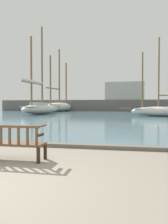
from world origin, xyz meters
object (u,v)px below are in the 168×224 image
(sailboat_distant_harbor, at_px, (160,110))
(sailboat_mid_port, at_px, (41,107))
(park_bench, at_px, (14,142))
(sailboat_far_starboard, at_px, (59,106))

(sailboat_distant_harbor, bearing_deg, sailboat_mid_port, 168.06)
(sailboat_distant_harbor, height_order, sailboat_mid_port, sailboat_mid_port)
(park_bench, height_order, sailboat_far_starboard, sailboat_far_starboard)
(sailboat_far_starboard, bearing_deg, park_bench, -73.87)
(park_bench, relative_size, sailboat_distant_harbor, 0.17)
(sailboat_distant_harbor, xyz_separation_m, sailboat_mid_port, (-16.64, 3.52, 0.38))
(sailboat_far_starboard, bearing_deg, sailboat_mid_port, -83.06)
(park_bench, height_order, sailboat_distant_harbor, sailboat_distant_harbor)
(sailboat_far_starboard, distance_m, sailboat_distant_harbor, 25.46)
(sailboat_far_starboard, bearing_deg, sailboat_distant_harbor, -43.85)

